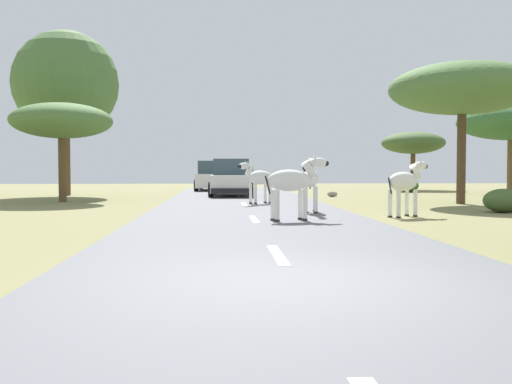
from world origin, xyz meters
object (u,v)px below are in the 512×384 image
at_px(tree_1, 511,122).
at_px(tree_2, 413,143).
at_px(zebra_2, 293,181).
at_px(car_0, 232,179).
at_px(zebra_0, 311,179).
at_px(bush_2, 407,186).
at_px(tree_0, 62,121).
at_px(tree_5, 462,89).
at_px(bush_1, 503,201).
at_px(car_1, 214,177).
at_px(tree_6, 66,83).
at_px(rock_2, 332,194).
at_px(zebra_3, 405,182).
at_px(zebra_1, 258,178).

xyz_separation_m(tree_1, tree_2, (-2.98, 6.48, -0.83)).
distance_m(zebra_2, car_0, 13.25).
relative_size(zebra_0, bush_2, 1.37).
bearing_deg(zebra_0, tree_0, -29.82).
relative_size(tree_5, bush_1, 4.53).
xyz_separation_m(car_1, tree_6, (-7.24, -5.04, 4.70)).
bearing_deg(rock_2, tree_5, -56.65).
distance_m(tree_0, tree_2, 22.13).
bearing_deg(tree_5, tree_1, 52.77).
height_order(car_0, tree_6, tree_6).
height_order(zebra_0, bush_2, zebra_0).
bearing_deg(car_0, zebra_3, 113.36).
bearing_deg(car_1, tree_1, -14.20).
bearing_deg(zebra_2, tree_2, 138.27).
bearing_deg(bush_1, zebra_2, -157.34).
bearing_deg(tree_1, tree_5, -127.23).
xyz_separation_m(zebra_1, rock_2, (3.91, 5.96, -0.85)).
bearing_deg(car_0, tree_2, -141.98).
xyz_separation_m(zebra_3, bush_2, (5.48, 16.34, -0.58)).
xyz_separation_m(car_1, bush_2, (10.94, -2.37, -0.47)).
distance_m(tree_2, tree_5, 14.83).
bearing_deg(tree_1, tree_2, 114.66).
bearing_deg(bush_2, zebra_3, -108.55).
bearing_deg(zebra_3, tree_5, 110.43).
relative_size(zebra_2, bush_2, 1.33).
bearing_deg(tree_1, bush_1, -118.19).
bearing_deg(zebra_2, rock_2, 148.65).
distance_m(car_1, tree_1, 16.58).
height_order(zebra_2, bush_1, zebra_2).
height_order(tree_1, tree_5, tree_5).
bearing_deg(bush_1, tree_5, 83.17).
height_order(zebra_1, tree_2, tree_2).
bearing_deg(tree_1, zebra_1, -149.24).
bearing_deg(tree_0, tree_5, -8.29).
bearing_deg(zebra_1, zebra_3, 177.44).
xyz_separation_m(zebra_1, tree_6, (-9.03, 8.19, 4.57)).
relative_size(zebra_0, bush_1, 1.44).
height_order(zebra_0, tree_5, tree_5).
xyz_separation_m(zebra_0, tree_2, (9.54, 19.07, 1.92)).
height_order(car_0, bush_2, car_0).
distance_m(car_0, tree_2, 14.48).
bearing_deg(rock_2, bush_1, -71.96).
bearing_deg(tree_0, tree_1, 14.93).
relative_size(tree_2, tree_6, 0.49).
xyz_separation_m(zebra_0, rock_2, (2.69, 10.37, -0.90)).
height_order(car_1, tree_1, tree_1).
distance_m(tree_5, bush_2, 11.44).
bearing_deg(tree_5, zebra_0, -144.40).
distance_m(car_0, bush_1, 13.12).
height_order(zebra_2, zebra_3, zebra_2).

